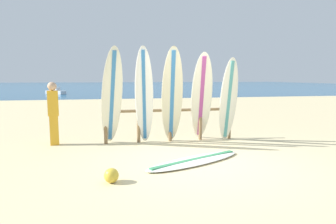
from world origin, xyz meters
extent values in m
plane|color=beige|center=(0.00, 0.00, 0.00)|extent=(120.00, 120.00, 0.00)
cube|color=#1E5984|center=(0.00, 58.00, 0.00)|extent=(120.00, 80.00, 0.01)
cylinder|color=olive|center=(-1.99, 2.13, 0.50)|extent=(0.09, 0.09, 1.01)
cylinder|color=olive|center=(-1.12, 2.13, 0.50)|extent=(0.09, 0.09, 1.01)
cylinder|color=olive|center=(-0.25, 2.13, 0.50)|extent=(0.09, 0.09, 1.01)
cylinder|color=olive|center=(0.62, 2.13, 0.50)|extent=(0.09, 0.09, 1.01)
cylinder|color=olive|center=(1.49, 2.13, 0.50)|extent=(0.09, 0.09, 1.01)
cylinder|color=olive|center=(-0.25, 2.13, 0.86)|extent=(3.58, 0.08, 0.08)
ellipsoid|color=silver|center=(-1.81, 1.79, 1.24)|extent=(0.70, 1.25, 2.48)
cube|color=#3372B2|center=(-1.81, 1.79, 1.24)|extent=(0.27, 1.11, 2.29)
ellipsoid|color=white|center=(-0.99, 1.83, 1.26)|extent=(0.59, 0.92, 2.52)
cube|color=#3372B2|center=(-0.99, 1.83, 1.26)|extent=(0.20, 0.81, 2.32)
ellipsoid|color=beige|center=(-0.27, 1.77, 1.26)|extent=(0.66, 1.03, 2.52)
cube|color=#3372B2|center=(-0.27, 1.77, 1.26)|extent=(0.20, 0.92, 2.32)
ellipsoid|color=white|center=(0.56, 1.88, 1.19)|extent=(0.78, 1.29, 2.39)
cube|color=#A53F8C|center=(0.56, 1.88, 1.19)|extent=(0.32, 1.11, 2.20)
ellipsoid|color=white|center=(1.29, 1.78, 1.14)|extent=(0.50, 0.58, 2.28)
cube|color=teal|center=(1.29, 1.78, 1.14)|extent=(0.11, 0.53, 2.10)
ellipsoid|color=white|center=(-0.14, 0.10, 0.04)|extent=(2.42, 1.53, 0.07)
cube|color=#388C59|center=(-0.14, 0.10, 0.04)|extent=(2.04, 1.01, 0.08)
cube|color=gold|center=(-3.30, 2.27, 0.38)|extent=(0.24, 0.18, 0.77)
cube|color=gold|center=(-3.30, 2.27, 1.09)|extent=(0.29, 0.21, 0.65)
sphere|color=tan|center=(-3.30, 2.27, 1.53)|extent=(0.22, 0.22, 0.22)
cube|color=silver|center=(-7.63, 26.18, 0.18)|extent=(2.28, 2.13, 0.35)
cube|color=silver|center=(-7.63, 26.18, 0.54)|extent=(0.98, 0.95, 0.36)
sphere|color=gold|center=(-1.84, -0.74, 0.12)|extent=(0.25, 0.25, 0.25)
camera|label=1|loc=(-1.80, -5.39, 1.75)|focal=30.28mm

